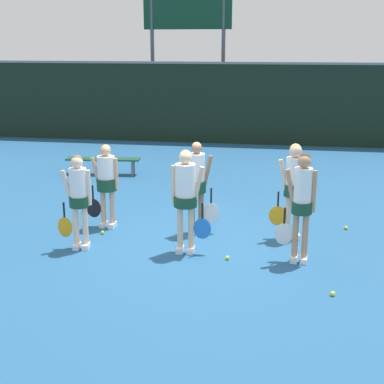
{
  "coord_description": "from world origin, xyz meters",
  "views": [
    {
      "loc": [
        1.48,
        -8.94,
        3.47
      ],
      "look_at": [
        -0.01,
        -0.02,
        0.94
      ],
      "focal_mm": 50.0,
      "sensor_mm": 36.0,
      "label": 1
    }
  ],
  "objects_px": {
    "player_1": "(186,192)",
    "tennis_ball_2": "(346,228)",
    "player_0": "(78,195)",
    "scoreboard": "(187,22)",
    "tennis_ball_4": "(333,294)",
    "player_2": "(302,199)",
    "tennis_ball_0": "(103,232)",
    "player_5": "(294,183)",
    "player_3": "(106,179)",
    "player_4": "(197,181)",
    "tennis_ball_1": "(227,258)",
    "tennis_ball_3": "(294,224)",
    "bench_courtside": "(103,160)"
  },
  "relations": [
    {
      "from": "player_1",
      "to": "tennis_ball_4",
      "type": "xyz_separation_m",
      "value": [
        2.35,
        -1.3,
        -1.03
      ]
    },
    {
      "from": "scoreboard",
      "to": "bench_courtside",
      "type": "bearing_deg",
      "value": -100.75
    },
    {
      "from": "player_0",
      "to": "player_4",
      "type": "distance_m",
      "value": 2.19
    },
    {
      "from": "scoreboard",
      "to": "player_0",
      "type": "distance_m",
      "value": 12.1
    },
    {
      "from": "tennis_ball_2",
      "to": "scoreboard",
      "type": "bearing_deg",
      "value": 116.01
    },
    {
      "from": "player_5",
      "to": "player_2",
      "type": "bearing_deg",
      "value": -93.58
    },
    {
      "from": "scoreboard",
      "to": "player_3",
      "type": "xyz_separation_m",
      "value": [
        0.26,
        -10.49,
        -3.24
      ]
    },
    {
      "from": "tennis_ball_0",
      "to": "player_2",
      "type": "bearing_deg",
      "value": -11.05
    },
    {
      "from": "player_2",
      "to": "player_3",
      "type": "distance_m",
      "value": 3.81
    },
    {
      "from": "player_3",
      "to": "player_4",
      "type": "bearing_deg",
      "value": 1.63
    },
    {
      "from": "tennis_ball_3",
      "to": "player_3",
      "type": "bearing_deg",
      "value": -170.25
    },
    {
      "from": "scoreboard",
      "to": "tennis_ball_0",
      "type": "height_order",
      "value": "scoreboard"
    },
    {
      "from": "player_0",
      "to": "player_2",
      "type": "relative_size",
      "value": 0.91
    },
    {
      "from": "player_5",
      "to": "tennis_ball_0",
      "type": "distance_m",
      "value": 3.66
    },
    {
      "from": "player_2",
      "to": "tennis_ball_0",
      "type": "relative_size",
      "value": 27.09
    },
    {
      "from": "player_2",
      "to": "player_5",
      "type": "relative_size",
      "value": 1.03
    },
    {
      "from": "tennis_ball_4",
      "to": "tennis_ball_1",
      "type": "bearing_deg",
      "value": 146.54
    },
    {
      "from": "player_3",
      "to": "player_4",
      "type": "xyz_separation_m",
      "value": [
        1.77,
        -0.05,
        0.06
      ]
    },
    {
      "from": "player_0",
      "to": "player_1",
      "type": "distance_m",
      "value": 1.85
    },
    {
      "from": "player_3",
      "to": "tennis_ball_1",
      "type": "height_order",
      "value": "player_3"
    },
    {
      "from": "player_1",
      "to": "tennis_ball_2",
      "type": "distance_m",
      "value": 3.43
    },
    {
      "from": "player_4",
      "to": "tennis_ball_4",
      "type": "relative_size",
      "value": 24.39
    },
    {
      "from": "player_5",
      "to": "player_0",
      "type": "bearing_deg",
      "value": -171.85
    },
    {
      "from": "player_2",
      "to": "tennis_ball_4",
      "type": "distance_m",
      "value": 1.64
    },
    {
      "from": "player_2",
      "to": "tennis_ball_1",
      "type": "bearing_deg",
      "value": -168.55
    },
    {
      "from": "player_2",
      "to": "tennis_ball_3",
      "type": "bearing_deg",
      "value": 96.12
    },
    {
      "from": "player_0",
      "to": "player_3",
      "type": "height_order",
      "value": "player_0"
    },
    {
      "from": "scoreboard",
      "to": "tennis_ball_2",
      "type": "relative_size",
      "value": 76.21
    },
    {
      "from": "scoreboard",
      "to": "player_5",
      "type": "relative_size",
      "value": 3.11
    },
    {
      "from": "tennis_ball_4",
      "to": "player_4",
      "type": "bearing_deg",
      "value": 135.23
    },
    {
      "from": "player_4",
      "to": "scoreboard",
      "type": "bearing_deg",
      "value": 90.62
    },
    {
      "from": "player_1",
      "to": "tennis_ball_2",
      "type": "height_order",
      "value": "player_1"
    },
    {
      "from": "bench_courtside",
      "to": "tennis_ball_0",
      "type": "bearing_deg",
      "value": -77.3
    },
    {
      "from": "player_3",
      "to": "tennis_ball_4",
      "type": "distance_m",
      "value": 4.8
    },
    {
      "from": "player_0",
      "to": "player_3",
      "type": "relative_size",
      "value": 1.02
    },
    {
      "from": "player_5",
      "to": "tennis_ball_1",
      "type": "bearing_deg",
      "value": -139.23
    },
    {
      "from": "player_5",
      "to": "tennis_ball_2",
      "type": "xyz_separation_m",
      "value": [
        1.05,
        0.61,
        -1.01
      ]
    },
    {
      "from": "player_0",
      "to": "tennis_ball_2",
      "type": "distance_m",
      "value": 5.09
    },
    {
      "from": "player_4",
      "to": "tennis_ball_1",
      "type": "relative_size",
      "value": 25.62
    },
    {
      "from": "tennis_ball_1",
      "to": "tennis_ball_2",
      "type": "bearing_deg",
      "value": 41.49
    },
    {
      "from": "tennis_ball_0",
      "to": "player_4",
      "type": "bearing_deg",
      "value": 12.92
    },
    {
      "from": "player_0",
      "to": "player_5",
      "type": "bearing_deg",
      "value": 8.61
    },
    {
      "from": "player_3",
      "to": "tennis_ball_2",
      "type": "distance_m",
      "value": 4.7
    },
    {
      "from": "player_0",
      "to": "player_4",
      "type": "bearing_deg",
      "value": 22.12
    },
    {
      "from": "bench_courtside",
      "to": "tennis_ball_4",
      "type": "relative_size",
      "value": 28.5
    },
    {
      "from": "player_2",
      "to": "tennis_ball_2",
      "type": "bearing_deg",
      "value": 66.17
    },
    {
      "from": "player_4",
      "to": "tennis_ball_0",
      "type": "bearing_deg",
      "value": -177.35
    },
    {
      "from": "player_5",
      "to": "tennis_ball_1",
      "type": "xyz_separation_m",
      "value": [
        -1.05,
        -1.25,
        -1.01
      ]
    },
    {
      "from": "player_0",
      "to": "tennis_ball_4",
      "type": "distance_m",
      "value": 4.45
    },
    {
      "from": "player_4",
      "to": "tennis_ball_0",
      "type": "relative_size",
      "value": 25.95
    }
  ]
}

